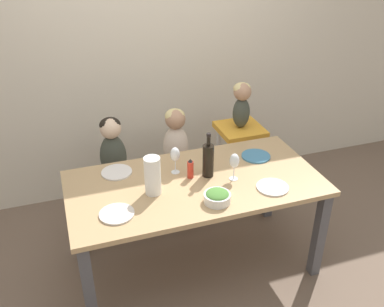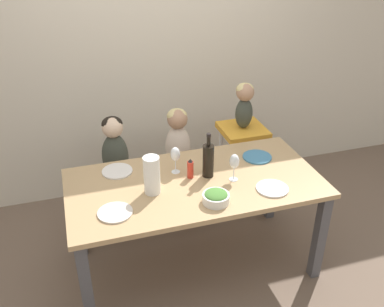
{
  "view_description": "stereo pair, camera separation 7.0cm",
  "coord_description": "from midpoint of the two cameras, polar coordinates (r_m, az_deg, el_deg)",
  "views": [
    {
      "loc": [
        -0.81,
        -2.3,
        2.31
      ],
      "look_at": [
        0.0,
        0.06,
        0.92
      ],
      "focal_mm": 40.0,
      "sensor_mm": 36.0,
      "label": 1
    },
    {
      "loc": [
        -0.74,
        -2.32,
        2.31
      ],
      "look_at": [
        0.0,
        0.06,
        0.92
      ],
      "focal_mm": 40.0,
      "sensor_mm": 36.0,
      "label": 2
    }
  ],
  "objects": [
    {
      "name": "chair_far_center",
      "position": [
        3.64,
        -1.28,
        -2.61
      ],
      "size": [
        0.43,
        0.44,
        0.46
      ],
      "color": "silver",
      "rests_on": "ground_plane"
    },
    {
      "name": "salad_bowl_large",
      "position": [
        2.68,
        3.96,
        -5.81
      ],
      "size": [
        0.17,
        0.17,
        0.08
      ],
      "color": "white",
      "rests_on": "dining_table"
    },
    {
      "name": "paper_towel_roll",
      "position": [
        2.73,
        -4.65,
        -2.91
      ],
      "size": [
        0.11,
        0.11,
        0.26
      ],
      "color": "white",
      "rests_on": "dining_table"
    },
    {
      "name": "dinner_plate_front_left",
      "position": [
        2.64,
        -9.47,
        -7.78
      ],
      "size": [
        0.21,
        0.21,
        0.01
      ],
      "color": "silver",
      "rests_on": "dining_table"
    },
    {
      "name": "wall_back",
      "position": [
        3.75,
        -4.9,
        14.16
      ],
      "size": [
        10.0,
        0.06,
        2.7
      ],
      "color": "beige",
      "rests_on": "ground_plane"
    },
    {
      "name": "person_baby_right",
      "position": [
        3.56,
        7.58,
        6.82
      ],
      "size": [
        0.15,
        0.15,
        0.39
      ],
      "color": "#3D4238",
      "rests_on": "chair_right_highchair"
    },
    {
      "name": "chair_far_left",
      "position": [
        3.56,
        -9.29,
        -3.86
      ],
      "size": [
        0.43,
        0.44,
        0.46
      ],
      "color": "silver",
      "rests_on": "ground_plane"
    },
    {
      "name": "chair_right_highchair",
      "position": [
        3.72,
        7.21,
        1.34
      ],
      "size": [
        0.37,
        0.37,
        0.74
      ],
      "color": "silver",
      "rests_on": "ground_plane"
    },
    {
      "name": "dinner_plate_back_right",
      "position": [
        3.21,
        9.29,
        -0.46
      ],
      "size": [
        0.21,
        0.21,
        0.01
      ],
      "color": "teal",
      "rests_on": "dining_table"
    },
    {
      "name": "wine_glass_near",
      "position": [
        2.86,
        6.36,
        -1.14
      ],
      "size": [
        0.07,
        0.07,
        0.2
      ],
      "color": "white",
      "rests_on": "dining_table"
    },
    {
      "name": "ground_plane",
      "position": [
        3.36,
        0.95,
        -14.38
      ],
      "size": [
        14.0,
        14.0,
        0.0
      ],
      "primitive_type": "plane",
      "color": "#705B4C"
    },
    {
      "name": "condiment_bottle_hot_sauce",
      "position": [
        2.9,
        0.47,
        -2.05
      ],
      "size": [
        0.04,
        0.04,
        0.15
      ],
      "color": "red",
      "rests_on": "dining_table"
    },
    {
      "name": "dinner_plate_front_right",
      "position": [
        2.87,
        11.34,
        -4.59
      ],
      "size": [
        0.21,
        0.21,
        0.01
      ],
      "color": "silver",
      "rests_on": "dining_table"
    },
    {
      "name": "wine_glass_far",
      "position": [
        2.93,
        -1.56,
        -0.18
      ],
      "size": [
        0.07,
        0.07,
        0.2
      ],
      "color": "white",
      "rests_on": "dining_table"
    },
    {
      "name": "wine_bottle",
      "position": [
        2.9,
        2.87,
        -0.85
      ],
      "size": [
        0.08,
        0.08,
        0.32
      ],
      "color": "black",
      "rests_on": "dining_table"
    },
    {
      "name": "person_child_left",
      "position": [
        3.39,
        -9.74,
        0.98
      ],
      "size": [
        0.21,
        0.19,
        0.52
      ],
      "color": "#3D4238",
      "rests_on": "chair_far_left"
    },
    {
      "name": "person_child_center",
      "position": [
        3.48,
        -1.35,
        2.18
      ],
      "size": [
        0.21,
        0.19,
        0.52
      ],
      "color": "beige",
      "rests_on": "chair_far_center"
    },
    {
      "name": "dinner_plate_back_left",
      "position": [
        3.04,
        -9.29,
        -2.34
      ],
      "size": [
        0.21,
        0.21,
        0.01
      ],
      "color": "silver",
      "rests_on": "dining_table"
    },
    {
      "name": "dining_table",
      "position": [
        2.95,
        1.05,
        -5.27
      ],
      "size": [
        1.72,
        0.86,
        0.74
      ],
      "color": "tan",
      "rests_on": "ground_plane"
    }
  ]
}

